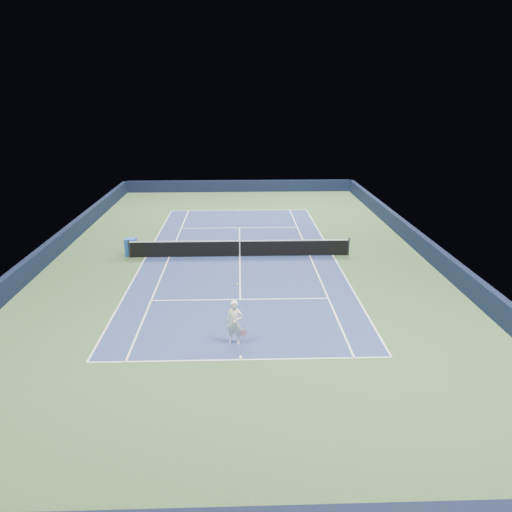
{
  "coord_description": "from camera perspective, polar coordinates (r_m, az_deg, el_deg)",
  "views": [
    {
      "loc": [
        0.01,
        -27.75,
        9.19
      ],
      "look_at": [
        0.85,
        -3.0,
        1.0
      ],
      "focal_mm": 35.0,
      "sensor_mm": 36.0,
      "label": 1
    }
  ],
  "objects": [
    {
      "name": "sideline_singles_right",
      "position": [
        29.51,
        6.15,
        0.07
      ],
      "size": [
        0.08,
        23.77,
        0.0
      ],
      "primitive_type": "cube",
      "color": "white",
      "rests_on": "ground"
    },
    {
      "name": "court_surface",
      "position": [
        29.23,
        -1.87,
        -0.03
      ],
      "size": [
        10.97,
        23.77,
        0.01
      ],
      "primitive_type": "cube",
      "color": "navy",
      "rests_on": "ground"
    },
    {
      "name": "wall_far",
      "position": [
        48.35,
        -1.95,
        7.99
      ],
      "size": [
        22.0,
        0.35,
        1.1
      ],
      "primitive_type": "cube",
      "color": "black",
      "rests_on": "ground"
    },
    {
      "name": "tennis_net",
      "position": [
        29.08,
        -1.88,
        0.91
      ],
      "size": [
        12.9,
        0.1,
        1.07
      ],
      "color": "black",
      "rests_on": "ground"
    },
    {
      "name": "service_line_far",
      "position": [
        35.36,
        -1.9,
        3.24
      ],
      "size": [
        8.23,
        0.08,
        0.0
      ],
      "primitive_type": "cube",
      "color": "white",
      "rests_on": "ground"
    },
    {
      "name": "sideline_doubles_right",
      "position": [
        29.74,
        8.76,
        0.1
      ],
      "size": [
        0.08,
        23.77,
        0.0
      ],
      "primitive_type": "cube",
      "color": "white",
      "rests_on": "ground"
    },
    {
      "name": "wall_left",
      "position": [
        31.02,
        -22.31,
        0.72
      ],
      "size": [
        0.35,
        40.0,
        1.1
      ],
      "primitive_type": "cube",
      "color": "black",
      "rests_on": "ground"
    },
    {
      "name": "baseline_near",
      "position": [
        18.33,
        -1.75,
        -11.77
      ],
      "size": [
        10.97,
        0.08,
        0.0
      ],
      "primitive_type": "cube",
      "color": "white",
      "rests_on": "ground"
    },
    {
      "name": "service_line_near",
      "position": [
        23.24,
        -1.82,
        -4.98
      ],
      "size": [
        8.23,
        0.08,
        0.0
      ],
      "primitive_type": "cube",
      "color": "white",
      "rests_on": "ground"
    },
    {
      "name": "center_service_line",
      "position": [
        29.23,
        -1.87,
        -0.02
      ],
      "size": [
        0.08,
        12.8,
        0.0
      ],
      "primitive_type": "cube",
      "color": "white",
      "rests_on": "ground"
    },
    {
      "name": "tennis_player",
      "position": [
        19.05,
        -2.45,
        -7.6
      ],
      "size": [
        0.83,
        1.32,
        2.07
      ],
      "color": "white",
      "rests_on": "ground"
    },
    {
      "name": "sponsor_cube",
      "position": [
        30.19,
        -14.11,
        1.03
      ],
      "size": [
        0.66,
        0.6,
        1.03
      ],
      "color": "blue",
      "rests_on": "ground"
    },
    {
      "name": "center_mark_far",
      "position": [
        40.54,
        -1.92,
        5.2
      ],
      "size": [
        0.08,
        0.3,
        0.0
      ],
      "primitive_type": "cube",
      "color": "white",
      "rests_on": "ground"
    },
    {
      "name": "ground",
      "position": [
        29.23,
        -1.87,
        -0.03
      ],
      "size": [
        40.0,
        40.0,
        0.0
      ],
      "primitive_type": "plane",
      "color": "#35532D",
      "rests_on": "ground"
    },
    {
      "name": "sideline_singles_left",
      "position": [
        29.52,
        -9.88,
        -0.1
      ],
      "size": [
        0.08,
        23.77,
        0.0
      ],
      "primitive_type": "cube",
      "color": "white",
      "rests_on": "ground"
    },
    {
      "name": "wall_right",
      "position": [
        31.01,
        18.56,
        1.15
      ],
      "size": [
        0.35,
        40.0,
        1.1
      ],
      "primitive_type": "cube",
      "color": "black",
      "rests_on": "ground"
    },
    {
      "name": "sideline_doubles_left",
      "position": [
        29.74,
        -12.49,
        -0.13
      ],
      "size": [
        0.08,
        23.77,
        0.0
      ],
      "primitive_type": "cube",
      "color": "white",
      "rests_on": "ground"
    },
    {
      "name": "baseline_far",
      "position": [
        40.68,
        -1.92,
        5.25
      ],
      "size": [
        10.97,
        0.08,
        0.0
      ],
      "primitive_type": "cube",
      "color": "white",
      "rests_on": "ground"
    },
    {
      "name": "center_mark_near",
      "position": [
        18.46,
        -1.75,
        -11.53
      ],
      "size": [
        0.08,
        0.3,
        0.0
      ],
      "primitive_type": "cube",
      "color": "white",
      "rests_on": "ground"
    }
  ]
}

